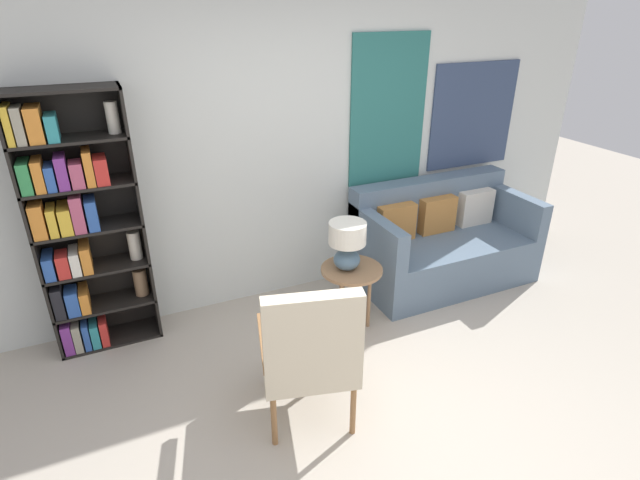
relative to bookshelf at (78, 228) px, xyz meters
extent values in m
plane|color=#B2A899|center=(1.58, -1.84, -0.97)|extent=(14.00, 14.00, 0.00)
cube|color=silver|center=(1.58, 0.19, 0.38)|extent=(6.40, 0.06, 2.70)
cube|color=#286B66|center=(2.59, 0.14, 0.58)|extent=(0.74, 0.02, 1.29)
cube|color=#334260|center=(3.54, 0.14, 0.46)|extent=(0.95, 0.02, 0.98)
cube|color=black|center=(-0.29, 0.01, -0.01)|extent=(0.02, 0.30, 1.93)
cube|color=black|center=(0.42, 0.01, -0.01)|extent=(0.02, 0.30, 1.93)
cube|color=black|center=(0.07, 0.01, 0.95)|extent=(0.73, 0.30, 0.02)
cube|color=black|center=(0.07, 0.01, -0.96)|extent=(0.73, 0.30, 0.02)
cube|color=black|center=(0.07, 0.15, -0.01)|extent=(0.73, 0.01, 1.93)
cube|color=black|center=(0.07, 0.01, -0.64)|extent=(0.73, 0.30, 0.02)
cube|color=#7A338C|center=(-0.23, -0.01, -0.83)|extent=(0.07, 0.24, 0.24)
cube|color=gray|center=(-0.17, -0.02, -0.84)|extent=(0.05, 0.23, 0.22)
cube|color=#2D56A8|center=(-0.11, -0.04, -0.84)|extent=(0.04, 0.18, 0.21)
cube|color=teal|center=(-0.05, -0.02, -0.85)|extent=(0.06, 0.23, 0.19)
cube|color=red|center=(0.02, -0.03, -0.85)|extent=(0.05, 0.20, 0.21)
cube|color=black|center=(0.07, 0.01, -0.32)|extent=(0.73, 0.30, 0.02)
cube|color=black|center=(-0.23, -0.04, -0.51)|extent=(0.07, 0.19, 0.24)
cube|color=#2D56A8|center=(-0.14, -0.05, -0.54)|extent=(0.08, 0.17, 0.19)
cube|color=orange|center=(-0.06, -0.02, -0.55)|extent=(0.06, 0.23, 0.16)
cylinder|color=#8C6B4C|center=(0.34, 0.01, -0.52)|extent=(0.10, 0.10, 0.22)
cube|color=black|center=(0.07, 0.01, -0.01)|extent=(0.73, 0.30, 0.02)
cube|color=#2D56A8|center=(-0.23, -0.02, -0.23)|extent=(0.07, 0.22, 0.17)
cube|color=red|center=(-0.14, -0.05, -0.23)|extent=(0.08, 0.17, 0.17)
cube|color=silver|center=(-0.06, -0.03, -0.23)|extent=(0.06, 0.21, 0.17)
cube|color=orange|center=(0.01, -0.01, -0.22)|extent=(0.07, 0.24, 0.20)
cylinder|color=beige|center=(0.35, 0.01, -0.20)|extent=(0.09, 0.09, 0.22)
cube|color=black|center=(0.07, 0.01, 0.31)|extent=(0.73, 0.30, 0.02)
cube|color=orange|center=(-0.22, -0.05, 0.12)|extent=(0.08, 0.17, 0.24)
cube|color=gold|center=(-0.14, -0.03, 0.10)|extent=(0.05, 0.20, 0.20)
cube|color=gold|center=(-0.06, -0.01, 0.09)|extent=(0.08, 0.25, 0.18)
cube|color=#B24C6B|center=(0.02, -0.02, 0.13)|extent=(0.08, 0.23, 0.26)
cube|color=#2D56A8|center=(0.11, -0.04, 0.11)|extent=(0.07, 0.20, 0.22)
cube|color=black|center=(0.07, 0.01, 0.63)|extent=(0.73, 0.30, 0.02)
cube|color=#338C4C|center=(-0.23, -0.02, 0.42)|extent=(0.07, 0.22, 0.20)
cube|color=orange|center=(-0.15, -0.03, 0.42)|extent=(0.06, 0.21, 0.21)
cube|color=#2D56A8|center=(-0.09, -0.03, 0.40)|extent=(0.06, 0.20, 0.17)
cube|color=#7A338C|center=(-0.02, -0.03, 0.43)|extent=(0.07, 0.20, 0.22)
cube|color=#B24C6B|center=(0.07, -0.05, 0.41)|extent=(0.08, 0.17, 0.17)
cube|color=orange|center=(0.15, -0.02, 0.44)|extent=(0.05, 0.23, 0.24)
cube|color=red|center=(0.22, -0.03, 0.41)|extent=(0.08, 0.20, 0.18)
cube|color=gold|center=(-0.25, -0.02, 0.76)|extent=(0.04, 0.23, 0.24)
cube|color=gray|center=(-0.19, -0.04, 0.75)|extent=(0.05, 0.18, 0.23)
cube|color=orange|center=(-0.11, -0.01, 0.75)|extent=(0.09, 0.24, 0.22)
cube|color=teal|center=(-0.01, -0.03, 0.72)|extent=(0.07, 0.21, 0.17)
cylinder|color=beige|center=(0.35, 0.01, 0.74)|extent=(0.08, 0.08, 0.21)
cylinder|color=olive|center=(1.49, -1.10, -0.78)|extent=(0.04, 0.04, 0.37)
cylinder|color=olive|center=(1.02, -0.99, -0.78)|extent=(0.04, 0.04, 0.37)
cylinder|color=olive|center=(1.35, -1.63, -0.78)|extent=(0.04, 0.04, 0.37)
cylinder|color=olive|center=(0.89, -1.52, -0.78)|extent=(0.04, 0.04, 0.37)
cube|color=beige|center=(1.19, -1.31, -0.56)|extent=(0.70, 0.75, 0.08)
cube|color=beige|center=(1.12, -1.57, -0.24)|extent=(0.57, 0.24, 0.56)
cube|color=olive|center=(1.44, -1.37, -0.42)|extent=(0.19, 0.56, 0.04)
cube|color=olive|center=(0.93, -1.25, -0.42)|extent=(0.19, 0.56, 0.04)
cube|color=slate|center=(3.02, -0.31, -0.75)|extent=(1.63, 0.83, 0.43)
cube|color=slate|center=(3.02, 0.01, -0.29)|extent=(1.63, 0.20, 0.49)
cube|color=slate|center=(2.26, -0.31, -0.37)|extent=(0.12, 0.83, 0.34)
cube|color=slate|center=(3.77, -0.31, -0.37)|extent=(0.12, 0.83, 0.34)
cube|color=#B27538|center=(2.57, -0.14, -0.37)|extent=(0.36, 0.12, 0.34)
cube|color=#B27538|center=(3.02, -0.14, -0.37)|extent=(0.36, 0.12, 0.34)
cube|color=beige|center=(3.47, -0.14, -0.37)|extent=(0.36, 0.12, 0.34)
cylinder|color=#99704C|center=(1.86, -0.62, -0.45)|extent=(0.48, 0.48, 0.02)
cylinder|color=#99704C|center=(1.86, -0.47, -0.71)|extent=(0.03, 0.03, 0.51)
cylinder|color=#99704C|center=(1.74, -0.69, -0.71)|extent=(0.03, 0.03, 0.51)
cylinder|color=#99704C|center=(1.99, -0.69, -0.71)|extent=(0.03, 0.03, 0.51)
ellipsoid|color=slate|center=(1.82, -0.61, -0.36)|extent=(0.21, 0.21, 0.16)
cylinder|color=tan|center=(1.82, -0.61, -0.24)|extent=(0.02, 0.02, 0.06)
cylinder|color=white|center=(1.82, -0.61, -0.13)|extent=(0.29, 0.29, 0.17)
camera|label=1|loc=(0.23, -3.62, 1.45)|focal=28.00mm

